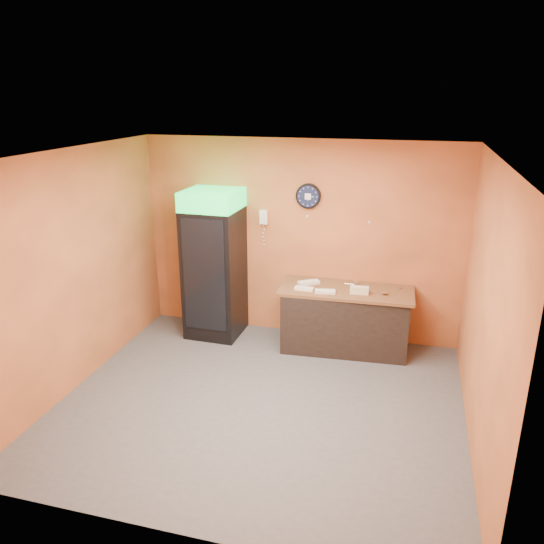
% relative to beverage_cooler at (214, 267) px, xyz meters
% --- Properties ---
extents(floor, '(4.50, 4.50, 0.00)m').
position_rel_beverage_cooler_xyz_m(floor, '(1.15, -1.60, -1.03)').
color(floor, '#47474C').
rests_on(floor, ground).
extents(back_wall, '(4.50, 0.02, 2.80)m').
position_rel_beverage_cooler_xyz_m(back_wall, '(1.15, 0.40, 0.37)').
color(back_wall, '#DB723E').
rests_on(back_wall, floor).
extents(left_wall, '(0.02, 4.00, 2.80)m').
position_rel_beverage_cooler_xyz_m(left_wall, '(-1.10, -1.60, 0.37)').
color(left_wall, '#DB723E').
rests_on(left_wall, floor).
extents(right_wall, '(0.02, 4.00, 2.80)m').
position_rel_beverage_cooler_xyz_m(right_wall, '(3.40, -1.60, 0.37)').
color(right_wall, '#DB723E').
rests_on(right_wall, floor).
extents(ceiling, '(4.50, 4.00, 0.02)m').
position_rel_beverage_cooler_xyz_m(ceiling, '(1.15, -1.60, 1.77)').
color(ceiling, white).
rests_on(ceiling, back_wall).
extents(beverage_cooler, '(0.76, 0.77, 2.12)m').
position_rel_beverage_cooler_xyz_m(beverage_cooler, '(0.00, 0.00, 0.00)').
color(beverage_cooler, black).
rests_on(beverage_cooler, floor).
extents(prep_counter, '(1.71, 0.85, 0.83)m').
position_rel_beverage_cooler_xyz_m(prep_counter, '(1.88, 0.03, -0.62)').
color(prep_counter, black).
rests_on(prep_counter, floor).
extents(wall_clock, '(0.34, 0.06, 0.34)m').
position_rel_beverage_cooler_xyz_m(wall_clock, '(1.27, 0.37, 1.00)').
color(wall_clock, black).
rests_on(wall_clock, back_wall).
extents(wall_phone, '(0.11, 0.10, 0.20)m').
position_rel_beverage_cooler_xyz_m(wall_phone, '(0.64, 0.34, 0.68)').
color(wall_phone, white).
rests_on(wall_phone, back_wall).
extents(butcher_paper, '(1.81, 0.83, 0.04)m').
position_rel_beverage_cooler_xyz_m(butcher_paper, '(1.88, 0.03, -0.18)').
color(butcher_paper, brown).
rests_on(butcher_paper, prep_counter).
extents(sub_roll_stack, '(0.25, 0.10, 0.10)m').
position_rel_beverage_cooler_xyz_m(sub_roll_stack, '(2.07, -0.11, -0.11)').
color(sub_roll_stack, '#F6E8BF').
rests_on(sub_roll_stack, butcher_paper).
extents(wrapped_sandwich_left, '(0.26, 0.11, 0.04)m').
position_rel_beverage_cooler_xyz_m(wrapped_sandwich_left, '(1.34, -0.16, -0.14)').
color(wrapped_sandwich_left, white).
rests_on(wrapped_sandwich_left, butcher_paper).
extents(wrapped_sandwich_mid, '(0.28, 0.15, 0.04)m').
position_rel_beverage_cooler_xyz_m(wrapped_sandwich_mid, '(1.63, -0.19, -0.14)').
color(wrapped_sandwich_mid, white).
rests_on(wrapped_sandwich_mid, butcher_paper).
extents(wrapped_sandwich_right, '(0.31, 0.26, 0.04)m').
position_rel_beverage_cooler_xyz_m(wrapped_sandwich_right, '(1.36, 0.08, -0.14)').
color(wrapped_sandwich_right, white).
rests_on(wrapped_sandwich_right, butcher_paper).
extents(kitchen_tool, '(0.06, 0.06, 0.06)m').
position_rel_beverage_cooler_xyz_m(kitchen_tool, '(1.99, 0.19, -0.13)').
color(kitchen_tool, silver).
rests_on(kitchen_tool, butcher_paper).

